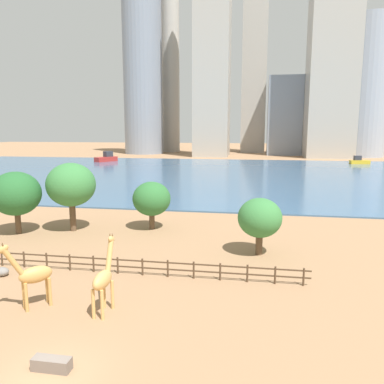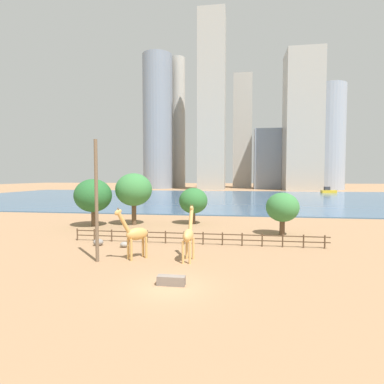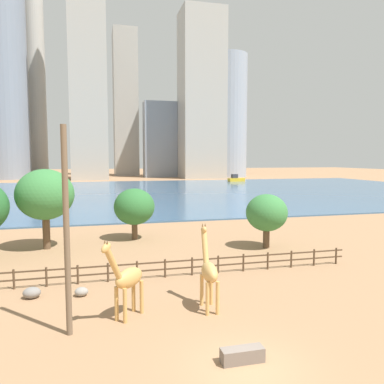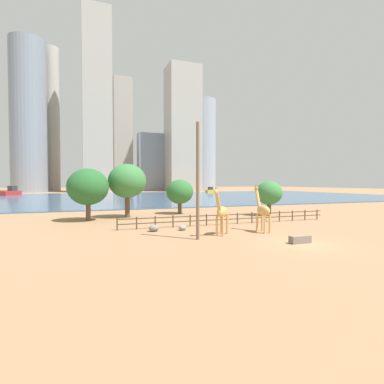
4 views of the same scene
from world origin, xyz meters
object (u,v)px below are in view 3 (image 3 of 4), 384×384
at_px(giraffe_tall, 127,279).
at_px(boat_sailboat, 236,179).
at_px(feeding_trough, 242,355).
at_px(tree_center_broad, 45,195).
at_px(utility_pole, 67,232).
at_px(giraffe_companion, 209,271).
at_px(boulder_near_fence, 81,292).
at_px(boulder_by_pole, 32,293).
at_px(tree_left_small, 267,213).
at_px(tree_left_large, 134,207).

distance_m(giraffe_tall, boat_sailboat, 112.78).
height_order(feeding_trough, tree_center_broad, tree_center_broad).
xyz_separation_m(utility_pole, boat_sailboat, (48.09, 104.47, -3.89)).
bearing_deg(giraffe_tall, giraffe_companion, 135.61).
relative_size(boulder_near_fence, feeding_trough, 0.45).
distance_m(tree_center_broad, boat_sailboat, 100.46).
distance_m(giraffe_tall, tree_center_broad, 18.33).
relative_size(boulder_near_fence, boat_sailboat, 0.13).
height_order(boulder_by_pole, feeding_trough, boulder_by_pole).
xyz_separation_m(giraffe_companion, boulder_by_pole, (-9.86, 4.08, -1.81)).
distance_m(giraffe_companion, boulder_near_fence, 8.13).
bearing_deg(boat_sailboat, giraffe_companion, -118.54).
xyz_separation_m(boulder_near_fence, tree_left_small, (16.27, 8.56, 3.02)).
xyz_separation_m(giraffe_tall, tree_left_small, (13.79, 12.42, 1.17)).
relative_size(tree_left_large, boat_sailboat, 0.88).
bearing_deg(giraffe_companion, tree_center_broad, 35.08).
bearing_deg(boat_sailboat, tree_left_large, -124.07).
relative_size(giraffe_tall, tree_left_small, 0.89).
relative_size(feeding_trough, boat_sailboat, 0.30).
height_order(giraffe_tall, tree_left_small, tree_left_small).
distance_m(boulder_near_fence, feeding_trough, 11.52).
xyz_separation_m(tree_left_small, boat_sailboat, (31.49, 90.87, -2.22)).
distance_m(giraffe_tall, boulder_by_pole, 7.06).
bearing_deg(giraffe_tall, tree_left_large, -142.91).
height_order(giraffe_tall, boat_sailboat, giraffe_tall).
xyz_separation_m(feeding_trough, tree_left_large, (-2.07, 24.58, 3.08)).
xyz_separation_m(giraffe_companion, tree_center_broad, (-10.60, 16.89, 2.88)).
xyz_separation_m(boulder_near_fence, boulder_by_pole, (-2.87, 0.37, 0.06)).
bearing_deg(tree_center_broad, boulder_near_fence, -74.71).
relative_size(giraffe_companion, boat_sailboat, 0.77).
distance_m(giraffe_tall, feeding_trough, 7.17).
bearing_deg(tree_center_broad, tree_left_large, 14.00).
distance_m(boulder_near_fence, tree_left_large, 16.25).
relative_size(giraffe_tall, giraffe_companion, 0.97).
xyz_separation_m(utility_pole, feeding_trough, (7.09, -4.28, -4.66)).
relative_size(utility_pole, tree_left_large, 1.88).
bearing_deg(giraffe_companion, boat_sailboat, -18.59).
height_order(boulder_near_fence, boulder_by_pole, boulder_by_pole).
bearing_deg(tree_center_broad, boulder_by_pole, -86.72).
bearing_deg(giraffe_tall, boulder_near_fence, -103.59).
relative_size(tree_center_broad, tree_left_small, 1.46).
bearing_deg(tree_left_large, giraffe_tall, -96.56).
distance_m(utility_pole, tree_left_small, 21.53).
bearing_deg(tree_left_large, giraffe_companion, -83.05).
relative_size(boulder_by_pole, tree_left_large, 0.20).
distance_m(boulder_by_pole, tree_center_broad, 13.66).
relative_size(tree_center_broad, boat_sailboat, 1.23).
bearing_deg(tree_left_large, boat_sailboat, 62.90).
height_order(boulder_near_fence, tree_center_broad, tree_center_broad).
bearing_deg(giraffe_tall, tree_left_small, 175.66).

